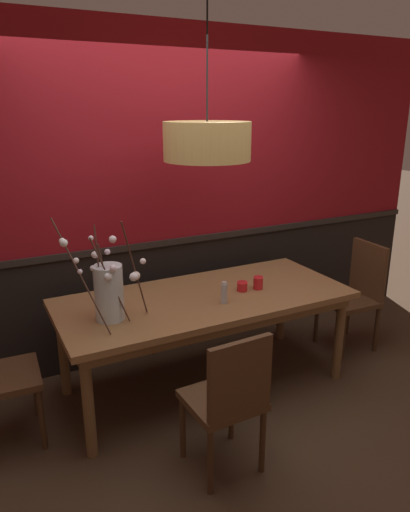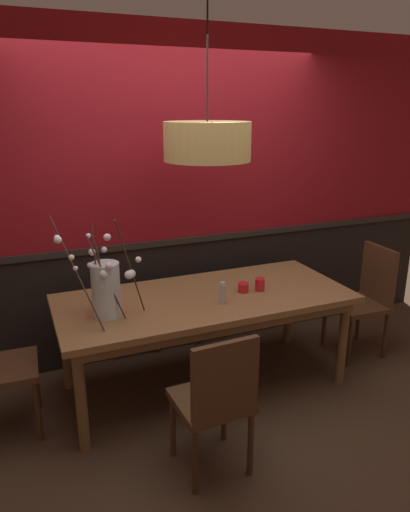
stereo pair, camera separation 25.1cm
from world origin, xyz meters
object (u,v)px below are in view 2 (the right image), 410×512
object	(u,v)px
chair_far_side_right	(200,279)
condiment_bottle	(223,293)
dining_table	(205,306)
chair_far_side_left	(130,287)
chair_near_side_left	(216,398)
vase_with_blossoms	(106,290)
chair_head_east_end	(365,296)
candle_holder_nearer_center	(260,284)
candle_holder_nearer_edge	(243,287)
pendant_lamp	(207,141)

from	to	relation	value
chair_far_side_right	condiment_bottle	world-z (taller)	chair_far_side_right
dining_table	chair_far_side_left	world-z (taller)	chair_far_side_left
chair_near_side_left	vase_with_blossoms	world-z (taller)	vase_with_blossoms
chair_near_side_left	chair_far_side_right	size ratio (longest dim) A/B	0.98
chair_head_east_end	chair_far_side_left	size ratio (longest dim) A/B	0.97
chair_head_east_end	condiment_bottle	world-z (taller)	chair_head_east_end
chair_head_east_end	vase_with_blossoms	size ratio (longest dim) A/B	1.37
dining_table	candle_holder_nearer_center	xyz separation A→B (m)	(0.42, -0.06, 0.13)
vase_with_blossoms	dining_table	bearing A→B (deg)	6.35
chair_far_side_left	chair_near_side_left	bearing A→B (deg)	-88.27
condiment_bottle	chair_far_side_left	bearing A→B (deg)	110.96
candle_holder_nearer_edge	condiment_bottle	distance (m)	0.28
chair_far_side_left	vase_with_blossoms	xyz separation A→B (m)	(-0.38, -0.97, 0.38)
pendant_lamp	candle_holder_nearer_center	bearing A→B (deg)	-10.16
pendant_lamp	chair_far_side_right	bearing A→B (deg)	70.85
chair_near_side_left	pendant_lamp	distance (m)	1.64
condiment_bottle	chair_head_east_end	bearing A→B (deg)	6.42
candle_holder_nearer_edge	dining_table	bearing A→B (deg)	172.15
condiment_bottle	candle_holder_nearer_edge	bearing A→B (deg)	30.82
vase_with_blossoms	chair_far_side_left	bearing A→B (deg)	68.57
dining_table	chair_far_side_right	xyz separation A→B (m)	(0.33, 0.91, -0.15)
chair_far_side_left	candle_holder_nearer_edge	world-z (taller)	chair_far_side_left
pendant_lamp	chair_far_side_left	bearing A→B (deg)	112.95
condiment_bottle	pendant_lamp	bearing A→B (deg)	101.12
candle_holder_nearer_center	candle_holder_nearer_edge	size ratio (longest dim) A/B	1.19
chair_head_east_end	chair_near_side_left	distance (m)	1.98
chair_far_side_right	candle_holder_nearer_center	distance (m)	1.02
chair_near_side_left	candle_holder_nearer_edge	bearing A→B (deg)	54.75
chair_near_side_left	candle_holder_nearer_edge	xyz separation A→B (m)	(0.59, 0.84, 0.28)
candle_holder_nearer_edge	chair_far_side_right	bearing A→B (deg)	87.51
chair_near_side_left	dining_table	bearing A→B (deg)	71.23
chair_near_side_left	pendant_lamp	xyz separation A→B (m)	(0.32, 0.89, 1.34)
chair_far_side_left	condiment_bottle	xyz separation A→B (m)	(0.41, -1.07, 0.28)
chair_far_side_right	vase_with_blossoms	size ratio (longest dim) A/B	1.33
chair_head_east_end	chair_far_side_right	bearing A→B (deg)	140.85
chair_head_east_end	dining_table	bearing A→B (deg)	179.20
dining_table	candle_holder_nearer_edge	xyz separation A→B (m)	(0.29, -0.04, 0.12)
chair_far_side_left	chair_far_side_right	distance (m)	0.69
dining_table	chair_head_east_end	xyz separation A→B (m)	(1.48, -0.02, -0.15)
pendant_lamp	dining_table	bearing A→B (deg)	-155.85
candle_holder_nearer_edge	condiment_bottle	world-z (taller)	condiment_bottle
chair_far_side_right	candle_holder_nearer_edge	xyz separation A→B (m)	(-0.04, -0.95, 0.27)
chair_far_side_right	candle_holder_nearer_edge	distance (m)	0.99
candle_holder_nearer_edge	pendant_lamp	size ratio (longest dim) A/B	0.08
chair_head_east_end	chair_near_side_left	bearing A→B (deg)	-154.31
chair_far_side_left	pendant_lamp	distance (m)	1.61
dining_table	chair_far_side_left	bearing A→B (deg)	111.61
candle_holder_nearer_center	condiment_bottle	distance (m)	0.38
chair_far_side_left	candle_holder_nearer_center	xyz separation A→B (m)	(0.77, -0.95, 0.25)
condiment_bottle	pendant_lamp	distance (m)	1.04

